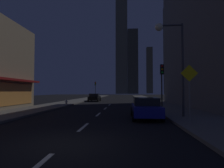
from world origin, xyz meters
name	(u,v)px	position (x,y,z in m)	size (l,w,h in m)	color
ground_plane	(115,100)	(0.00, 32.00, -0.05)	(78.00, 136.00, 0.10)	black
sidewalk_right	(149,100)	(7.00, 32.00, 0.07)	(4.00, 76.00, 0.15)	#605E59
sidewalk_left	(82,100)	(-7.00, 32.00, 0.07)	(4.00, 76.00, 0.15)	#605E59
lane_marking_center	(98,114)	(0.00, 8.40, 0.01)	(0.16, 23.00, 0.01)	silver
skyscraper_distant_tall	(122,43)	(-0.64, 127.74, 37.90)	(8.54, 7.15, 75.81)	#5B5744
skyscraper_distant_mid	(133,62)	(7.57, 128.21, 23.62)	(7.60, 8.76, 47.23)	#403D30
skyscraper_distant_short	(149,70)	(23.56, 156.99, 20.55)	(5.20, 5.42, 41.11)	brown
skyscraper_distant_slender	(169,50)	(32.03, 120.14, 30.39)	(5.94, 7.10, 60.78)	#474335
car_parked_near	(146,108)	(3.60, 6.51, 0.74)	(1.98, 4.24, 1.45)	navy
car_parked_far	(94,97)	(-3.60, 27.43, 0.74)	(1.98, 4.24, 1.45)	black
fire_hydrant_far_left	(66,102)	(-5.90, 18.13, 0.45)	(0.42, 0.30, 0.65)	#B2B2B2
traffic_light_near_right	(162,77)	(5.50, 10.33, 3.19)	(0.32, 0.48, 4.20)	#2D2D2D
traffic_light_far_left	(95,86)	(-5.50, 39.72, 3.19)	(0.32, 0.48, 4.20)	#2D2D2D
street_lamp_right	(170,46)	(5.38, 6.63, 5.07)	(1.96, 0.56, 6.58)	#38383D
pedestrian_crossing_sign	(189,89)	(5.60, 3.62, 2.02)	(0.91, 0.08, 3.15)	slate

